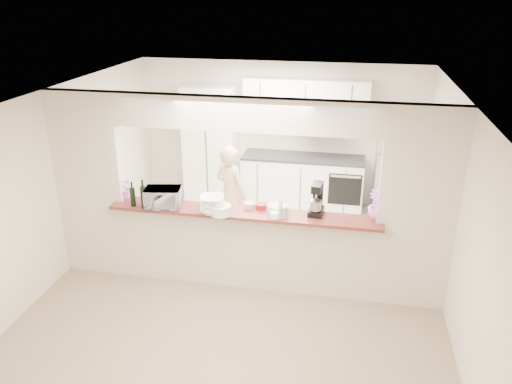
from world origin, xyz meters
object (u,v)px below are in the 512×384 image
(stand_mixer, at_px, (317,200))
(person, at_px, (231,195))
(toaster_oven, at_px, (163,198))
(refrigerator, at_px, (398,168))

(stand_mixer, height_order, person, person)
(stand_mixer, relative_size, person, 0.26)
(stand_mixer, bearing_deg, person, 140.25)
(toaster_oven, xyz_separation_m, person, (0.54, 1.30, -0.45))
(refrigerator, xyz_separation_m, person, (-2.52, -1.45, -0.09))
(toaster_oven, relative_size, stand_mixer, 1.11)
(toaster_oven, distance_m, stand_mixer, 1.91)
(toaster_oven, height_order, stand_mixer, stand_mixer)
(person, bearing_deg, toaster_oven, 96.57)
(refrigerator, xyz_separation_m, stand_mixer, (-1.16, -2.59, 0.42))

